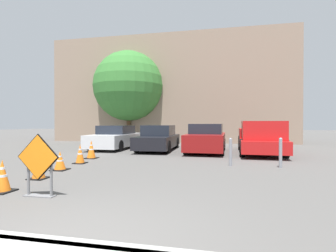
% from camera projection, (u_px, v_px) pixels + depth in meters
% --- Properties ---
extents(ground_plane, '(96.00, 96.00, 0.00)m').
position_uv_depth(ground_plane, '(183.00, 154.00, 12.91)').
color(ground_plane, '#565451').
extents(curb_lip, '(26.86, 0.20, 0.14)m').
position_uv_depth(curb_lip, '(55.00, 246.00, 3.12)').
color(curb_lip, '#999993').
rests_on(curb_lip, ground_plane).
extents(road_closed_sign, '(0.96, 0.20, 1.31)m').
position_uv_depth(road_closed_sign, '(38.00, 163.00, 5.43)').
color(road_closed_sign, black).
rests_on(road_closed_sign, ground_plane).
extents(traffic_cone_nearest, '(0.46, 0.46, 0.72)m').
position_uv_depth(traffic_cone_nearest, '(2.00, 176.00, 5.81)').
color(traffic_cone_nearest, black).
rests_on(traffic_cone_nearest, ground_plane).
extents(traffic_cone_second, '(0.46, 0.46, 0.71)m').
position_uv_depth(traffic_cone_second, '(39.00, 166.00, 7.19)').
color(traffic_cone_second, black).
rests_on(traffic_cone_second, ground_plane).
extents(traffic_cone_third, '(0.49, 0.49, 0.61)m').
position_uv_depth(traffic_cone_third, '(60.00, 161.00, 8.52)').
color(traffic_cone_third, black).
rests_on(traffic_cone_third, ground_plane).
extents(traffic_cone_fourth, '(0.44, 0.44, 0.73)m').
position_uv_depth(traffic_cone_fourth, '(80.00, 154.00, 9.92)').
color(traffic_cone_fourth, black).
rests_on(traffic_cone_fourth, ground_plane).
extents(traffic_cone_fifth, '(0.50, 0.50, 0.78)m').
position_uv_depth(traffic_cone_fifth, '(91.00, 150.00, 11.31)').
color(traffic_cone_fifth, black).
rests_on(traffic_cone_fifth, ground_plane).
extents(parked_car_nearest, '(1.97, 4.55, 1.38)m').
position_uv_depth(parked_car_nearest, '(116.00, 138.00, 15.61)').
color(parked_car_nearest, silver).
rests_on(parked_car_nearest, ground_plane).
extents(parked_car_second, '(1.93, 4.65, 1.40)m').
position_uv_depth(parked_car_second, '(158.00, 139.00, 14.75)').
color(parked_car_second, black).
rests_on(parked_car_second, ground_plane).
extents(parked_car_third, '(2.00, 4.37, 1.49)m').
position_uv_depth(parked_car_third, '(206.00, 139.00, 13.76)').
color(parked_car_third, maroon).
rests_on(parked_car_third, ground_plane).
extents(pickup_truck, '(2.21, 5.46, 1.62)m').
position_uv_depth(pickup_truck, '(261.00, 139.00, 12.89)').
color(pickup_truck, red).
rests_on(pickup_truck, ground_plane).
extents(bollard_nearest, '(0.12, 0.12, 1.00)m').
position_uv_depth(bollard_nearest, '(231.00, 151.00, 9.30)').
color(bollard_nearest, gray).
rests_on(bollard_nearest, ground_plane).
extents(bollard_second, '(0.12, 0.12, 1.04)m').
position_uv_depth(bollard_second, '(281.00, 152.00, 8.96)').
color(bollard_second, gray).
rests_on(bollard_second, ground_plane).
extents(building_facade_backdrop, '(19.66, 5.00, 8.59)m').
position_uv_depth(building_facade_backdrop, '(173.00, 91.00, 22.80)').
color(building_facade_backdrop, gray).
rests_on(building_facade_backdrop, ground_plane).
extents(street_tree_behind_lot, '(5.53, 5.53, 7.23)m').
position_uv_depth(street_tree_behind_lot, '(129.00, 86.00, 20.80)').
color(street_tree_behind_lot, '#513823').
rests_on(street_tree_behind_lot, ground_plane).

